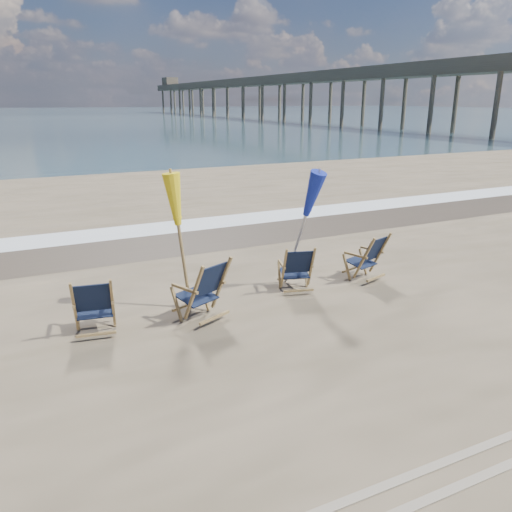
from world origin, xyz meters
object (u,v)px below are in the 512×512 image
Objects in this scene: beach_chair_2 at (311,269)px; umbrella_blue at (301,194)px; beach_chair_1 at (222,285)px; beach_chair_0 at (113,305)px; beach_chair_3 at (380,255)px; umbrella_yellow at (180,207)px; fishing_pier at (276,92)px.

umbrella_blue is at bearing -64.39° from beach_chair_2.
beach_chair_1 is at bearing -161.09° from umbrella_blue.
beach_chair_0 is 5.29m from beach_chair_3.
umbrella_blue is at bearing -26.09° from beach_chair_3.
beach_chair_2 is at bearing -8.07° from umbrella_yellow.
umbrella_yellow is at bearing -21.09° from beach_chair_3.
umbrella_yellow is at bearing -147.19° from beach_chair_0.
beach_chair_2 is 0.95× the size of beach_chair_3.
beach_chair_2 is at bearing -117.18° from fishing_pier.
fishing_pier reaches higher than umbrella_yellow.
beach_chair_1 is 1.10× the size of beach_chair_3.
beach_chair_0 is 0.01× the size of fishing_pier.
beach_chair_3 is at bearing -116.16° from fishing_pier.
beach_chair_3 is 4.21m from umbrella_yellow.
beach_chair_1 is 81.83m from fishing_pier.
beach_chair_0 is at bearing 19.20° from beach_chair_2.
umbrella_blue is (1.83, 0.63, 1.27)m from beach_chair_1.
beach_chair_3 is 0.42× the size of umbrella_yellow.
beach_chair_0 is 82.62m from fishing_pier.
fishing_pier is at bearing 62.67° from umbrella_blue.
umbrella_yellow is 2.29m from umbrella_blue.
umbrella_blue is (-0.06, 0.35, 1.34)m from beach_chair_2.
umbrella_blue is (3.56, 0.57, 1.32)m from beach_chair_0.
beach_chair_2 is (1.89, 0.28, -0.08)m from beach_chair_1.
umbrella_blue is 0.02× the size of fishing_pier.
beach_chair_3 is at bearing -167.31° from beach_chair_0.
beach_chair_3 is at bearing -3.42° from umbrella_yellow.
umbrella_yellow is (1.28, 0.56, 1.29)m from beach_chair_0.
umbrella_blue reaches higher than beach_chair_3.
beach_chair_0 is 0.42× the size of umbrella_yellow.
beach_chair_2 is at bearing -167.22° from beach_chair_0.
beach_chair_1 is 2.31m from umbrella_blue.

